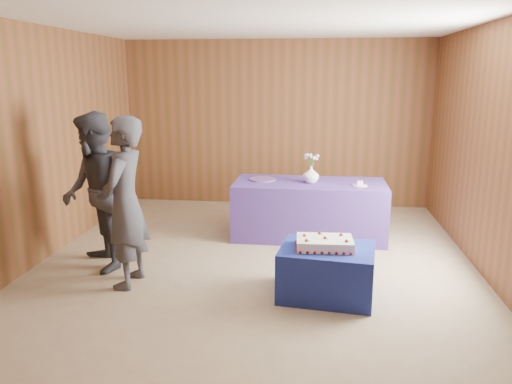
% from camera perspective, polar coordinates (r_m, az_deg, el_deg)
% --- Properties ---
extents(ground, '(6.00, 6.00, 0.00)m').
position_cam_1_polar(ground, '(5.68, -0.28, -8.85)').
color(ground, gray).
rests_on(ground, ground).
extents(room_shell, '(5.04, 6.04, 2.72)m').
position_cam_1_polar(room_shell, '(5.28, -0.31, 9.60)').
color(room_shell, brown).
rests_on(room_shell, ground).
extents(cake_table, '(0.98, 0.81, 0.50)m').
position_cam_1_polar(cake_table, '(5.02, 8.08, -9.02)').
color(cake_table, navy).
rests_on(cake_table, ground).
extents(serving_table, '(2.01, 0.92, 0.75)m').
position_cam_1_polar(serving_table, '(6.74, 6.10, -2.00)').
color(serving_table, '#523593').
rests_on(serving_table, ground).
extents(sheet_cake, '(0.58, 0.41, 0.13)m').
position_cam_1_polar(sheet_cake, '(4.90, 7.85, -5.80)').
color(sheet_cake, white).
rests_on(sheet_cake, cake_table).
extents(vase, '(0.23, 0.23, 0.22)m').
position_cam_1_polar(vase, '(6.60, 6.29, 2.01)').
color(vase, white).
rests_on(vase, serving_table).
extents(flower_spray, '(0.20, 0.20, 0.15)m').
position_cam_1_polar(flower_spray, '(6.56, 6.35, 4.07)').
color(flower_spray, '#2B6D2E').
rests_on(flower_spray, vase).
extents(platter, '(0.43, 0.43, 0.02)m').
position_cam_1_polar(platter, '(6.75, 0.76, 1.47)').
color(platter, '#66468D').
rests_on(platter, serving_table).
extents(plate, '(0.22, 0.22, 0.01)m').
position_cam_1_polar(plate, '(6.53, 11.80, 0.74)').
color(plate, silver).
rests_on(plate, serving_table).
extents(cake_slice, '(0.07, 0.07, 0.08)m').
position_cam_1_polar(cake_slice, '(6.52, 11.82, 1.04)').
color(cake_slice, white).
rests_on(cake_slice, plate).
extents(knife, '(0.26, 0.08, 0.00)m').
position_cam_1_polar(knife, '(6.34, 12.51, 0.31)').
color(knife, silver).
rests_on(knife, serving_table).
extents(guest_left, '(0.44, 0.65, 1.75)m').
position_cam_1_polar(guest_left, '(5.20, -14.73, -1.24)').
color(guest_left, '#383942').
rests_on(guest_left, ground).
extents(guest_right, '(1.04, 1.08, 1.76)m').
position_cam_1_polar(guest_right, '(5.74, -17.83, -0.06)').
color(guest_right, '#35373F').
rests_on(guest_right, ground).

